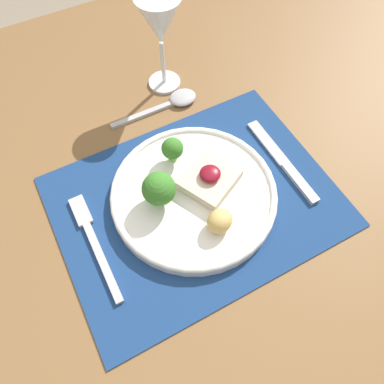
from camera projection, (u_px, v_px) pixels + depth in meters
The scene contains 8 objects.
ground_plane at pixel (194, 308), 1.26m from camera, with size 8.00×8.00×0.00m, color gray.
dining_table at pixel (196, 221), 0.69m from camera, with size 1.50×1.22×0.74m.
placemat at pixel (196, 201), 0.62m from camera, with size 0.45×0.34×0.00m, color navy.
dinner_plate at pixel (191, 193), 0.61m from camera, with size 0.27×0.27×0.08m.
fork at pixel (93, 238), 0.58m from camera, with size 0.02×0.19×0.01m.
knife at pixel (286, 165), 0.65m from camera, with size 0.02×0.19×0.01m.
spoon at pixel (175, 101), 0.73m from camera, with size 0.18×0.04×0.02m.
wine_glass_near at pixel (160, 24), 0.65m from camera, with size 0.08×0.08×0.19m.
Camera 1 is at (-0.15, -0.26, 1.28)m, focal length 35.00 mm.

